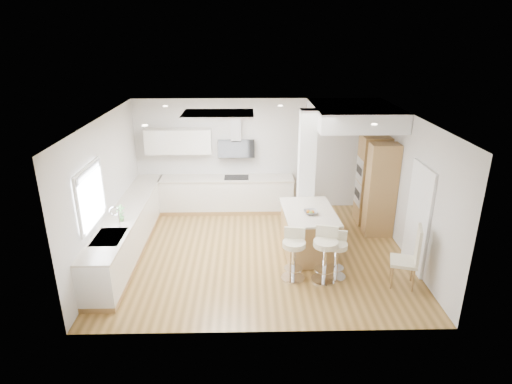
{
  "coord_description": "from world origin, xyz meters",
  "views": [
    {
      "loc": [
        -0.24,
        -7.86,
        4.33
      ],
      "look_at": [
        -0.05,
        0.4,
        1.19
      ],
      "focal_mm": 30.0,
      "sensor_mm": 36.0,
      "label": 1
    }
  ],
  "objects_px": {
    "bar_stool_a": "(294,252)",
    "dining_chair": "(411,255)",
    "peninsula": "(308,231)",
    "bar_stool_c": "(336,253)",
    "bar_stool_b": "(325,252)"
  },
  "relations": [
    {
      "from": "bar_stool_c",
      "to": "bar_stool_b",
      "type": "bearing_deg",
      "value": -144.17
    },
    {
      "from": "bar_stool_a",
      "to": "bar_stool_c",
      "type": "bearing_deg",
      "value": 11.29
    },
    {
      "from": "peninsula",
      "to": "bar_stool_c",
      "type": "height_order",
      "value": "peninsula"
    },
    {
      "from": "bar_stool_a",
      "to": "bar_stool_b",
      "type": "distance_m",
      "value": 0.57
    },
    {
      "from": "bar_stool_c",
      "to": "dining_chair",
      "type": "xyz_separation_m",
      "value": [
        1.25,
        -0.32,
        0.12
      ]
    },
    {
      "from": "bar_stool_c",
      "to": "dining_chair",
      "type": "distance_m",
      "value": 1.29
    },
    {
      "from": "peninsula",
      "to": "bar_stool_c",
      "type": "xyz_separation_m",
      "value": [
        0.39,
        -0.96,
        0.03
      ]
    },
    {
      "from": "bar_stool_a",
      "to": "bar_stool_b",
      "type": "relative_size",
      "value": 0.94
    },
    {
      "from": "bar_stool_a",
      "to": "dining_chair",
      "type": "bearing_deg",
      "value": 0.86
    },
    {
      "from": "bar_stool_a",
      "to": "bar_stool_c",
      "type": "distance_m",
      "value": 0.79
    },
    {
      "from": "bar_stool_a",
      "to": "bar_stool_c",
      "type": "height_order",
      "value": "bar_stool_a"
    },
    {
      "from": "peninsula",
      "to": "bar_stool_b",
      "type": "xyz_separation_m",
      "value": [
        0.16,
        -1.06,
        0.11
      ]
    },
    {
      "from": "bar_stool_a",
      "to": "bar_stool_c",
      "type": "xyz_separation_m",
      "value": [
        0.79,
        0.03,
        -0.04
      ]
    },
    {
      "from": "bar_stool_b",
      "to": "bar_stool_c",
      "type": "relative_size",
      "value": 1.15
    },
    {
      "from": "bar_stool_b",
      "to": "bar_stool_a",
      "type": "bearing_deg",
      "value": -172.16
    }
  ]
}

